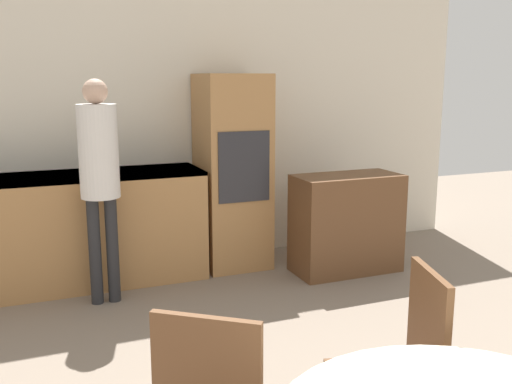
{
  "coord_description": "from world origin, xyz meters",
  "views": [
    {
      "loc": [
        -1.12,
        0.14,
        1.67
      ],
      "look_at": [
        -0.03,
        2.84,
        1.09
      ],
      "focal_mm": 40.0,
      "sensor_mm": 36.0,
      "label": 1
    }
  ],
  "objects_px": {
    "person_standing": "(99,166)",
    "oven_unit": "(232,172)",
    "sideboard": "(346,223)",
    "chair_far_right": "(403,365)"
  },
  "relations": [
    {
      "from": "person_standing",
      "to": "oven_unit",
      "type": "bearing_deg",
      "value": 22.07
    },
    {
      "from": "oven_unit",
      "to": "sideboard",
      "type": "height_order",
      "value": "oven_unit"
    },
    {
      "from": "chair_far_right",
      "to": "person_standing",
      "type": "bearing_deg",
      "value": -142.83
    },
    {
      "from": "sideboard",
      "to": "person_standing",
      "type": "distance_m",
      "value": 2.16
    },
    {
      "from": "oven_unit",
      "to": "chair_far_right",
      "type": "relative_size",
      "value": 1.86
    },
    {
      "from": "oven_unit",
      "to": "person_standing",
      "type": "relative_size",
      "value": 1.02
    },
    {
      "from": "oven_unit",
      "to": "person_standing",
      "type": "xyz_separation_m",
      "value": [
        -1.2,
        -0.49,
        0.19
      ]
    },
    {
      "from": "sideboard",
      "to": "person_standing",
      "type": "xyz_separation_m",
      "value": [
        -2.06,
        0.06,
        0.62
      ]
    },
    {
      "from": "oven_unit",
      "to": "person_standing",
      "type": "distance_m",
      "value": 1.31
    },
    {
      "from": "sideboard",
      "to": "person_standing",
      "type": "height_order",
      "value": "person_standing"
    }
  ]
}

